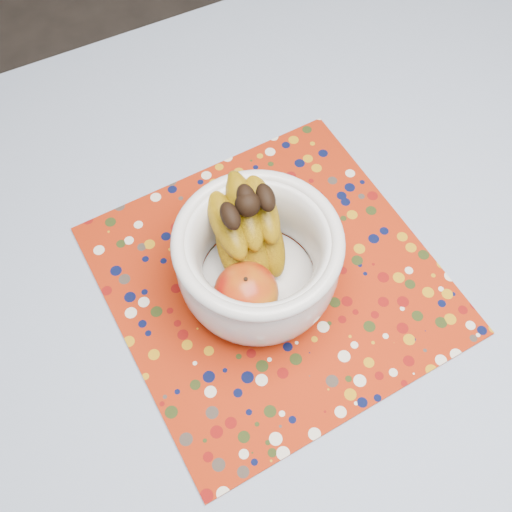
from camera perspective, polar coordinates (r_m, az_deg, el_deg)
name	(u,v)px	position (r m, az deg, el deg)	size (l,w,h in m)	color
table	(359,342)	(0.89, 9.80, -8.06)	(1.20, 1.20, 0.75)	brown
tablecloth	(368,320)	(0.81, 10.66, -5.98)	(1.32, 1.32, 0.01)	slate
placemat	(272,279)	(0.82, 1.57, -2.19)	(0.42, 0.42, 0.00)	#931F08
fruit_bowl	(255,253)	(0.75, -0.06, 0.30)	(0.21, 0.22, 0.17)	silver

